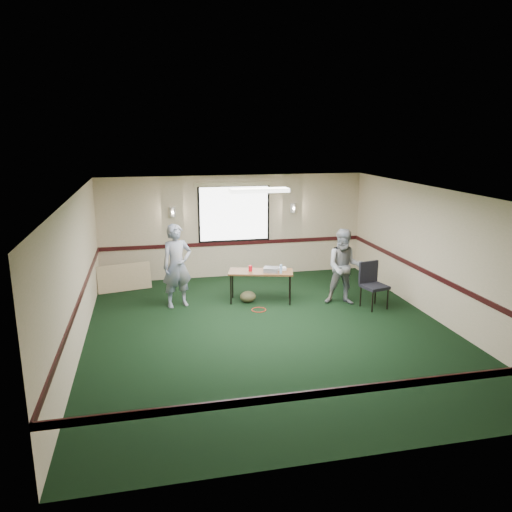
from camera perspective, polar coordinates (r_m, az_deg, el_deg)
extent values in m
plane|color=black|center=(9.86, 1.65, -8.59)|extent=(8.00, 8.00, 0.00)
plane|color=#BDAE88|center=(13.24, -2.52, 3.40)|extent=(7.00, 0.00, 7.00)
plane|color=#BDAE88|center=(5.85, 11.47, -10.93)|extent=(7.00, 0.00, 7.00)
plane|color=#BDAE88|center=(9.24, -19.86, -2.14)|extent=(0.00, 8.00, 8.00)
plane|color=#BDAE88|center=(10.80, 20.02, 0.11)|extent=(0.00, 8.00, 8.00)
plane|color=silver|center=(9.17, 1.76, 7.19)|extent=(8.00, 8.00, 0.00)
cube|color=black|center=(13.32, -2.49, 1.48)|extent=(7.00, 0.03, 0.10)
cube|color=black|center=(6.06, 11.20, -14.73)|extent=(7.00, 0.03, 0.10)
cube|color=black|center=(9.37, -19.55, -4.78)|extent=(0.03, 8.00, 0.10)
cube|color=black|center=(10.90, 19.76, -2.19)|extent=(0.03, 8.00, 0.10)
cube|color=black|center=(13.16, -2.52, 4.87)|extent=(1.90, 0.01, 1.50)
cube|color=white|center=(13.15, -2.52, 4.87)|extent=(1.80, 0.02, 1.40)
cube|color=#C4B48A|center=(13.05, -2.55, 8.21)|extent=(2.05, 0.08, 0.10)
cylinder|color=silver|center=(12.93, -9.52, 4.98)|extent=(0.16, 0.16, 0.25)
cylinder|color=silver|center=(13.47, 4.25, 5.49)|extent=(0.16, 0.16, 0.25)
cube|color=white|center=(10.14, 0.37, 7.52)|extent=(1.20, 0.32, 0.08)
cube|color=#512617|center=(11.30, 0.55, -1.83)|extent=(1.54, 0.93, 0.04)
cylinder|color=black|center=(11.22, -2.89, -3.89)|extent=(0.03, 0.03, 0.68)
cylinder|color=black|center=(11.18, 3.92, -3.97)|extent=(0.03, 0.03, 0.68)
cylinder|color=black|center=(11.66, -2.69, -3.19)|extent=(0.03, 0.03, 0.68)
cylinder|color=black|center=(11.62, 3.86, -3.27)|extent=(0.03, 0.03, 0.68)
cube|color=gray|center=(11.22, 1.72, -1.57)|extent=(0.39, 0.36, 0.11)
cube|color=silver|center=(11.41, 2.92, -1.44)|extent=(0.25, 0.21, 0.05)
cylinder|color=red|center=(11.27, -0.65, -1.43)|extent=(0.09, 0.09, 0.13)
cylinder|color=#89ADE0|center=(11.11, 2.87, -1.50)|extent=(0.06, 0.06, 0.20)
ellipsoid|color=#4D4B2C|center=(11.41, -0.93, -4.68)|extent=(0.44, 0.39, 0.26)
torus|color=red|center=(10.96, 0.32, -6.16)|extent=(0.35, 0.35, 0.02)
cube|color=tan|center=(12.60, -14.81, -2.40)|extent=(1.30, 0.46, 0.66)
cube|color=black|center=(11.25, 13.40, -3.42)|extent=(0.59, 0.59, 0.07)
cube|color=black|center=(11.35, 12.72, -1.79)|extent=(0.49, 0.17, 0.49)
cylinder|color=black|center=(11.05, 13.16, -5.15)|extent=(0.03, 0.03, 0.46)
cylinder|color=black|center=(11.31, 14.81, -4.81)|extent=(0.03, 0.03, 0.46)
cylinder|color=black|center=(11.36, 11.86, -4.55)|extent=(0.03, 0.03, 0.46)
cylinder|color=black|center=(11.61, 13.49, -4.24)|extent=(0.03, 0.03, 0.46)
imported|color=#3F588C|center=(11.08, -9.02, -1.12)|extent=(0.77, 0.62, 1.85)
imported|color=#6E89AC|center=(11.28, 10.07, -1.26)|extent=(0.99, 0.87, 1.72)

